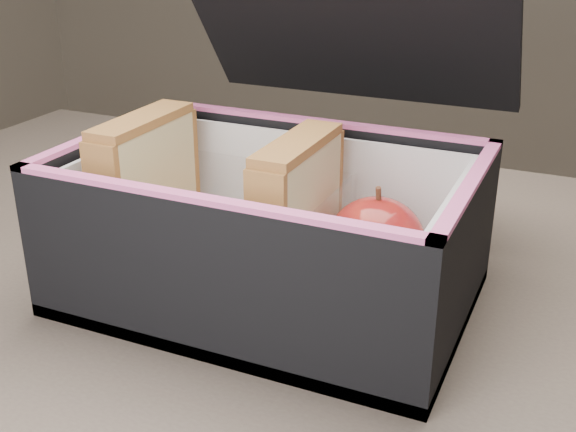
% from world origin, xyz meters
% --- Properties ---
extents(lunch_bag, '(0.29, 0.31, 0.26)m').
position_xyz_m(lunch_bag, '(-0.08, 0.03, 0.81)').
color(lunch_bag, black).
rests_on(lunch_bag, kitchen_table).
extents(plastic_tub, '(0.18, 0.13, 0.07)m').
position_xyz_m(plastic_tub, '(-0.12, 0.02, 0.80)').
color(plastic_tub, white).
rests_on(plastic_tub, lunch_bag).
extents(sandwich_left, '(0.03, 0.10, 0.11)m').
position_xyz_m(sandwich_left, '(-0.18, 0.02, 0.82)').
color(sandwich_left, tan).
rests_on(sandwich_left, plastic_tub).
extents(sandwich_right, '(0.03, 0.10, 0.11)m').
position_xyz_m(sandwich_right, '(-0.05, 0.02, 0.82)').
color(sandwich_right, tan).
rests_on(sandwich_right, plastic_tub).
extents(carrot_sticks, '(0.04, 0.14, 0.03)m').
position_xyz_m(carrot_sticks, '(-0.12, 0.03, 0.78)').
color(carrot_sticks, '#D44B16').
rests_on(carrot_sticks, plastic_tub).
extents(paper_napkin, '(0.10, 0.11, 0.01)m').
position_xyz_m(paper_napkin, '(0.00, 0.04, 0.77)').
color(paper_napkin, white).
rests_on(paper_napkin, lunch_bag).
extents(red_apple, '(0.07, 0.07, 0.08)m').
position_xyz_m(red_apple, '(0.00, 0.04, 0.80)').
color(red_apple, maroon).
rests_on(red_apple, paper_napkin).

